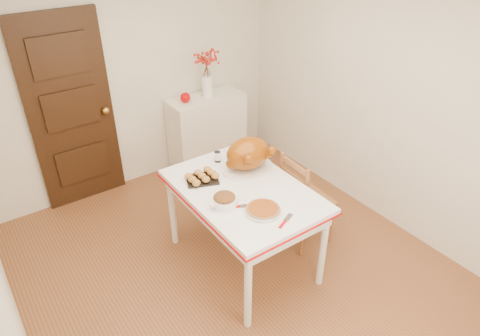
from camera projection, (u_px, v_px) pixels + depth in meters
floor at (237, 271)px, 4.02m from camera, size 3.50×4.00×0.00m
wall_back at (131, 78)px, 4.75m from camera, size 3.50×0.00×2.50m
wall_right at (384, 101)px, 4.22m from camera, size 0.00×4.00×2.50m
door_back at (72, 114)px, 4.50m from camera, size 0.85×0.06×2.06m
sideboard at (207, 132)px, 5.41m from camera, size 0.92×0.41×0.92m
kitchen_table at (243, 227)px, 3.91m from camera, size 0.95×1.38×0.83m
chair_oak at (307, 199)px, 4.17m from camera, size 0.44×0.44×0.96m
berry_vase at (207, 75)px, 5.04m from camera, size 0.27×0.27×0.53m
apple at (185, 98)px, 5.00m from camera, size 0.12×0.12×0.12m
turkey_platter at (248, 155)px, 3.87m from camera, size 0.59×0.53×0.30m
pumpkin_pie at (263, 209)px, 3.40m from camera, size 0.33×0.33×0.06m
stuffing_dish at (224, 200)px, 3.47m from camera, size 0.28×0.24×0.10m
rolls_tray at (202, 177)px, 3.78m from camera, size 0.33×0.30×0.07m
pie_server at (286, 221)px, 3.32m from camera, size 0.21×0.13×0.01m
carving_knife at (245, 206)px, 3.48m from camera, size 0.27×0.17×0.01m
drinking_glass at (218, 157)px, 4.05m from camera, size 0.07×0.07×0.10m
shaker_pair at (234, 148)px, 4.20m from camera, size 0.11×0.06×0.10m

